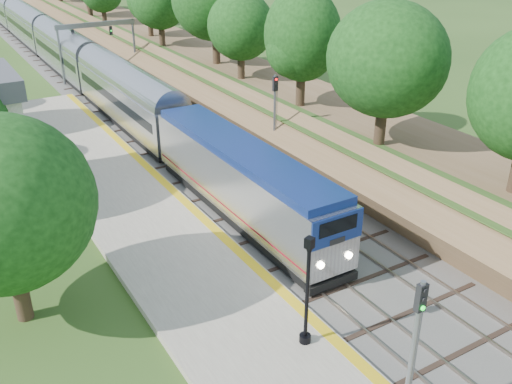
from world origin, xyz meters
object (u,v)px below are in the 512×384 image
signal_gantry (97,35)px  train (68,56)px  signal_platform (415,339)px  signal_farside (275,110)px  lamppost_far (307,298)px

signal_gantry → train: signal_gantry is taller
train → signal_platform: size_ratio=16.87×
signal_gantry → signal_farside: 29.25m
train → signal_farside: (6.20, -32.62, 1.75)m
signal_platform → signal_farside: size_ratio=0.92×
signal_farside → signal_gantry: bearing=97.3°
signal_gantry → lamppost_far: signal_gantry is taller
lamppost_far → signal_gantry: bearing=82.7°
signal_gantry → signal_platform: size_ratio=1.46×
lamppost_far → signal_farside: (9.65, 17.43, 1.39)m
lamppost_far → signal_platform: size_ratio=0.85×
train → signal_platform: signal_platform is taller
train → lamppost_far: size_ratio=19.76×
signal_gantry → train: 5.11m
lamppost_far → train: bearing=86.1°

